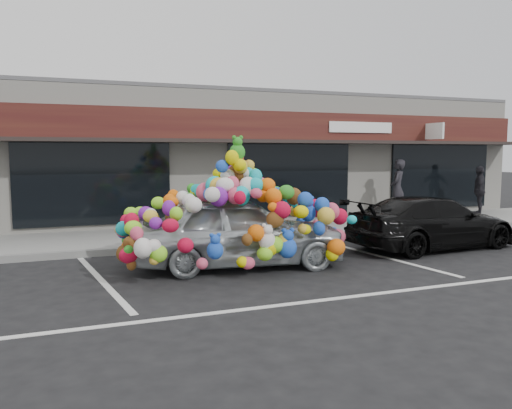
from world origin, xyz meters
name	(u,v)px	position (x,y,z in m)	size (l,w,h in m)	color
ground	(269,269)	(0.00, 0.00, 0.00)	(90.00, 90.00, 0.00)	black
shop_building	(178,157)	(0.00, 8.44, 2.16)	(24.00, 7.20, 4.31)	silver
sidewalk	(213,234)	(0.00, 4.00, 0.07)	(26.00, 3.00, 0.15)	gray
kerb	(230,244)	(0.00, 2.50, 0.07)	(26.00, 0.18, 0.16)	slate
parking_stripe_left	(102,281)	(-3.20, 0.20, 0.00)	(0.12, 4.40, 0.01)	silver
parking_stripe_mid	(380,256)	(2.80, 0.20, 0.00)	(0.12, 4.40, 0.01)	silver
lane_line	(427,288)	(2.00, -2.30, 0.00)	(14.00, 0.12, 0.01)	silver
toy_car	(239,223)	(-0.49, 0.40, 0.91)	(3.11, 4.80, 2.67)	#B4BBC0
black_sedan	(432,222)	(4.50, 0.55, 0.64)	(4.38, 1.78, 1.27)	black
pedestrian_a	(397,189)	(6.50, 4.60, 1.12)	(0.71, 0.47, 1.94)	black
pedestrian_c	(479,190)	(9.70, 4.29, 1.00)	(0.42, 1.00, 1.71)	#27252A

